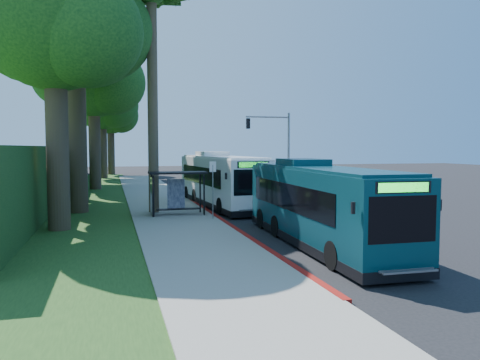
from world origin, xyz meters
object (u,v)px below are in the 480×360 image
object	(u,v)px
pickup	(274,188)
white_bus	(220,179)
teal_bus	(319,204)
bus_shelter	(173,185)

from	to	relation	value
pickup	white_bus	bearing A→B (deg)	-150.81
white_bus	teal_bus	distance (m)	13.37
white_bus	bus_shelter	bearing A→B (deg)	-136.41
white_bus	pickup	distance (m)	6.51
bus_shelter	pickup	distance (m)	11.88
white_bus	teal_bus	xyz separation A→B (m)	(0.97, -13.33, -0.10)
bus_shelter	pickup	world-z (taller)	bus_shelter
white_bus	teal_bus	size ratio (longest dim) A/B	1.07
white_bus	pickup	size ratio (longest dim) A/B	2.15
white_bus	pickup	world-z (taller)	white_bus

